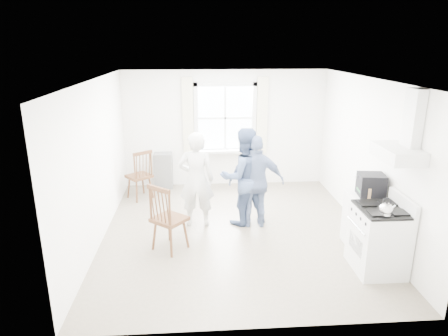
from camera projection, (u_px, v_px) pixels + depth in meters
room_shell at (236, 160)px, 6.58m from camera, size 4.62×5.12×2.64m
window_assembly at (225, 122)px, 8.86m from camera, size 1.88×0.24×1.70m
range_hood at (403, 141)px, 5.25m from camera, size 0.45×0.76×0.94m
shelf_unit at (164, 171)px, 8.97m from camera, size 0.40×0.30×0.80m
gas_stove at (379, 239)px, 5.66m from camera, size 0.68×0.76×1.12m
kettle at (386, 210)px, 5.27m from camera, size 0.18×0.18×0.25m
low_cabinet at (363, 220)px, 6.35m from camera, size 0.50×0.55×0.90m
stereo_stack at (371, 185)px, 6.09m from camera, size 0.42×0.39×0.34m
cardboard_box at (373, 191)px, 6.06m from camera, size 0.28×0.22×0.17m
windsor_chair_a at (142, 170)px, 8.20m from camera, size 0.62×0.62×1.07m
windsor_chair_b at (164, 212)px, 6.09m from camera, size 0.65×0.65×1.11m
person_left at (196, 180)px, 6.98m from camera, size 0.66×0.66×1.71m
person_mid at (244, 177)px, 7.05m from camera, size 1.04×1.04×1.76m
person_right at (256, 182)px, 6.95m from camera, size 1.01×1.01×1.65m
potted_plant at (247, 143)px, 8.95m from camera, size 0.19×0.19×0.30m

